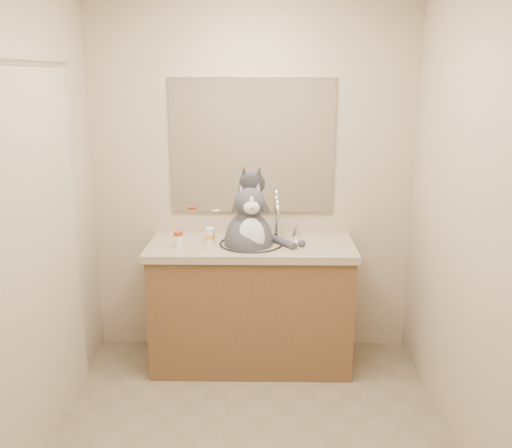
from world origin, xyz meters
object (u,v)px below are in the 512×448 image
Objects in this scene: pill_bottle_orange at (210,235)px; grey_canister at (212,237)px; pill_bottle_redcap at (178,239)px; cat at (249,238)px.

pill_bottle_orange is 0.03m from grey_canister.
grey_canister is at bearing 32.25° from pill_bottle_redcap.
cat reaches higher than pill_bottle_orange.
pill_bottle_redcap is at bearing -147.75° from grey_canister.
pill_bottle_redcap is at bearing -149.82° from pill_bottle_orange.
cat is 0.26m from pill_bottle_orange.
pill_bottle_orange reaches higher than grey_canister.
cat is at bearing -13.98° from grey_canister.
grey_canister is (0.01, 0.02, -0.02)m from pill_bottle_orange.
pill_bottle_redcap is at bearing 178.41° from cat.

